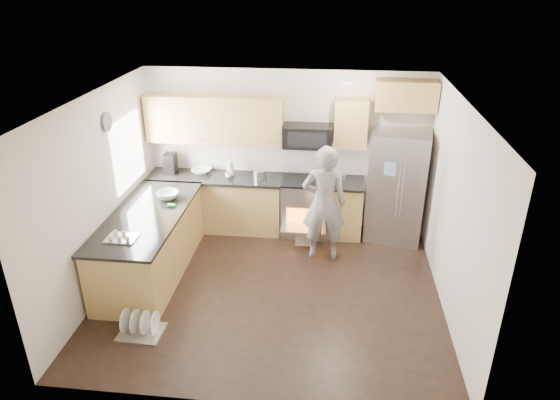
# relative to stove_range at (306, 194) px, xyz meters

# --- Properties ---
(ground) EXTENTS (4.50, 4.50, 0.00)m
(ground) POSITION_rel_stove_range_xyz_m (-0.35, -1.69, -0.68)
(ground) COLOR black
(ground) RESTS_ON ground
(room_shell) EXTENTS (4.54, 4.04, 2.62)m
(room_shell) POSITION_rel_stove_range_xyz_m (-0.39, -1.68, 1.00)
(room_shell) COLOR beige
(room_shell) RESTS_ON ground
(back_cabinet_run) EXTENTS (4.45, 0.64, 2.50)m
(back_cabinet_run) POSITION_rel_stove_range_xyz_m (-0.94, 0.05, 0.29)
(back_cabinet_run) COLOR olive
(back_cabinet_run) RESTS_ON ground
(peninsula) EXTENTS (0.96, 2.36, 1.03)m
(peninsula) POSITION_rel_stove_range_xyz_m (-2.10, -1.44, -0.21)
(peninsula) COLOR olive
(peninsula) RESTS_ON ground
(stove_range) EXTENTS (0.76, 0.97, 1.79)m
(stove_range) POSITION_rel_stove_range_xyz_m (0.00, 0.00, 0.00)
(stove_range) COLOR #B7B7BC
(stove_range) RESTS_ON ground
(refrigerator) EXTENTS (0.97, 0.81, 1.77)m
(refrigerator) POSITION_rel_stove_range_xyz_m (1.42, 0.01, 0.21)
(refrigerator) COLOR #B7B7BC
(refrigerator) RESTS_ON ground
(person) EXTENTS (0.67, 0.47, 1.76)m
(person) POSITION_rel_stove_range_xyz_m (0.31, -0.75, 0.21)
(person) COLOR gray
(person) RESTS_ON ground
(dish_rack) EXTENTS (0.52, 0.42, 0.32)m
(dish_rack) POSITION_rel_stove_range_xyz_m (-1.78, -2.78, -0.59)
(dish_rack) COLOR #B7B7BC
(dish_rack) RESTS_ON ground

